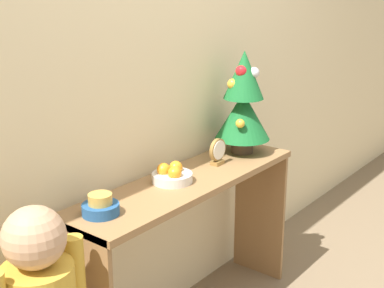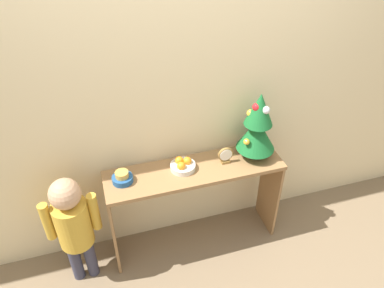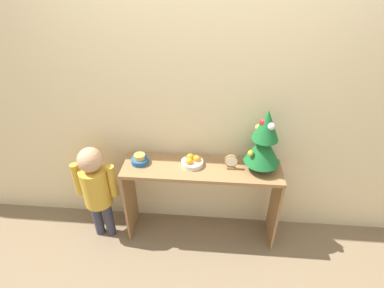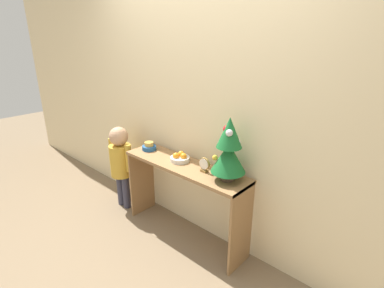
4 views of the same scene
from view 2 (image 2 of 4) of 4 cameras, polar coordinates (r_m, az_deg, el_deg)
ground_plane at (r=3.08m, az=1.34°, el=-16.47°), size 12.00×12.00×0.00m
back_wall at (r=2.53m, az=-0.96°, el=7.86°), size 7.00×0.05×2.50m
console_table at (r=2.75m, az=0.42°, el=-6.45°), size 1.28×0.34×0.75m
mini_tree at (r=2.65m, az=9.96°, el=2.68°), size 0.28×0.28×0.52m
fruit_bowl at (r=2.63m, az=-1.41°, el=-3.24°), size 0.18×0.18×0.08m
singing_bowl at (r=2.57m, az=-10.57°, el=-5.07°), size 0.14×0.14×0.08m
desk_clock at (r=2.67m, az=5.13°, el=-1.77°), size 0.11×0.04×0.13m
child_figure at (r=2.65m, az=-17.72°, el=-11.27°), size 0.36×0.23×0.94m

